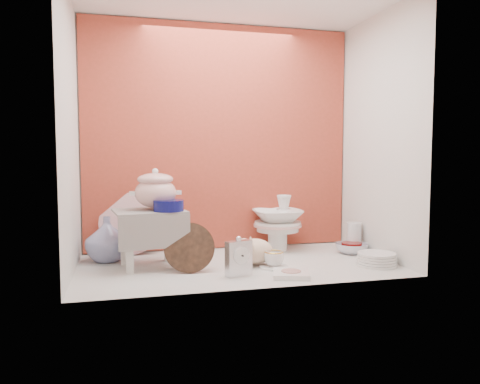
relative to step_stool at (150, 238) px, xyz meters
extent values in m
plane|color=silver|center=(0.50, -0.07, -0.16)|extent=(1.80, 1.80, 0.00)
cube|color=#AD3B2B|center=(0.50, 0.43, 0.59)|extent=(1.80, 0.06, 1.50)
cube|color=silver|center=(-0.40, -0.07, 0.59)|extent=(0.06, 1.00, 1.50)
cube|color=silver|center=(1.40, -0.07, 0.59)|extent=(0.06, 1.00, 1.50)
cylinder|color=#0A0C50|center=(0.10, -0.08, 0.19)|extent=(0.21, 0.21, 0.06)
imported|color=white|center=(-0.24, 0.20, -0.03)|extent=(0.33, 0.33, 0.27)
cube|color=silver|center=(0.44, -0.32, -0.06)|extent=(0.15, 0.09, 0.21)
ellipsoid|color=beige|center=(0.59, -0.11, -0.08)|extent=(0.32, 0.27, 0.16)
cylinder|color=white|center=(0.67, -0.20, -0.16)|extent=(0.18, 0.18, 0.01)
imported|color=white|center=(0.67, -0.20, -0.11)|extent=(0.14, 0.14, 0.09)
cube|color=white|center=(0.70, -0.40, -0.15)|extent=(0.24, 0.24, 0.03)
cylinder|color=white|center=(1.27, -0.29, -0.12)|extent=(0.29, 0.29, 0.07)
imported|color=silver|center=(1.28, 0.04, -0.13)|extent=(0.22, 0.22, 0.06)
cylinder|color=silver|center=(1.34, 0.11, -0.07)|extent=(0.10, 0.10, 0.19)
camera|label=1|loc=(-0.13, -2.63, 0.47)|focal=34.50mm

